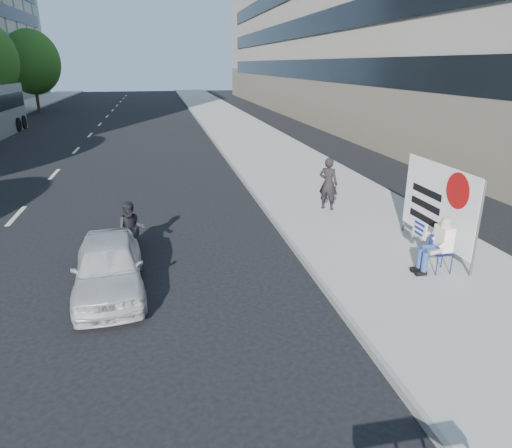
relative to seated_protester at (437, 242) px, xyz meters
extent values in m
plane|color=black|center=(-4.12, -1.21, -0.87)|extent=(160.00, 160.00, 0.00)
cube|color=#A6A39C|center=(-0.12, 18.79, -0.80)|extent=(5.00, 120.00, 0.15)
cylinder|color=#382616|center=(-17.82, 42.79, 0.44)|extent=(0.30, 0.30, 2.62)
ellipsoid|color=#184712|center=(-17.82, 42.79, 3.91)|extent=(5.40, 5.40, 6.21)
cylinder|color=navy|center=(-0.07, -0.21, -0.50)|extent=(0.02, 0.02, 0.45)
cylinder|color=navy|center=(0.29, -0.21, -0.50)|extent=(0.02, 0.02, 0.45)
cylinder|color=navy|center=(-0.07, 0.15, -0.50)|extent=(0.02, 0.02, 0.45)
cylinder|color=navy|center=(0.29, 0.15, -0.50)|extent=(0.02, 0.02, 0.45)
cube|color=navy|center=(0.11, -0.03, -0.26)|extent=(0.40, 0.40, 0.03)
cube|color=navy|center=(0.11, 0.16, -0.07)|extent=(0.40, 0.02, 0.40)
cylinder|color=navy|center=(-0.11, -0.13, -0.17)|extent=(0.44, 0.17, 0.17)
cylinder|color=navy|center=(-0.33, -0.13, -0.40)|extent=(0.14, 0.14, 0.46)
cube|color=black|center=(-0.39, -0.13, -0.67)|extent=(0.26, 0.11, 0.10)
cylinder|color=navy|center=(-0.11, 0.07, -0.17)|extent=(0.44, 0.17, 0.17)
cylinder|color=navy|center=(-0.33, 0.07, -0.40)|extent=(0.14, 0.14, 0.46)
cube|color=black|center=(-0.39, 0.07, -0.67)|extent=(0.26, 0.11, 0.10)
cube|color=white|center=(0.13, -0.03, 0.09)|extent=(0.26, 0.42, 0.56)
sphere|color=tan|center=(0.13, -0.03, 0.46)|extent=(0.23, 0.23, 0.23)
ellipsoid|color=gray|center=(0.15, -0.03, 0.49)|extent=(0.22, 0.24, 0.19)
ellipsoid|color=gray|center=(0.05, -0.03, 0.39)|extent=(0.10, 0.14, 0.13)
cylinder|color=white|center=(0.01, -0.27, 0.06)|extent=(0.30, 0.10, 0.25)
cylinder|color=tan|center=(-0.19, -0.27, -0.12)|extent=(0.29, 0.09, 0.14)
cylinder|color=white|center=(0.06, 0.23, 0.11)|extent=(0.26, 0.20, 0.32)
cylinder|color=tan|center=(-0.07, 0.37, 0.01)|extent=(0.30, 0.21, 0.18)
cube|color=white|center=(-0.14, 0.52, 0.14)|extent=(0.03, 0.55, 0.40)
imported|color=black|center=(-0.72, 5.01, 0.12)|extent=(0.73, 0.71, 1.69)
cylinder|color=#4C4C4C|center=(0.68, -0.37, 0.38)|extent=(0.06, 0.06, 2.20)
cylinder|color=#4C4C4C|center=(0.68, 2.63, 0.38)|extent=(0.06, 0.06, 2.20)
cube|color=white|center=(0.66, 1.13, 0.53)|extent=(0.04, 3.00, 1.90)
cylinder|color=#A50C0C|center=(0.64, 0.43, 1.03)|extent=(0.01, 0.84, 0.84)
cube|color=black|center=(0.64, 1.63, 0.68)|extent=(0.01, 1.30, 0.18)
cube|color=black|center=(0.64, 1.63, 0.33)|extent=(0.01, 1.30, 0.18)
cube|color=black|center=(0.64, 1.63, -0.02)|extent=(0.01, 1.30, 0.18)
imported|color=silver|center=(-7.16, 0.79, -0.28)|extent=(1.67, 3.59, 1.19)
cylinder|color=black|center=(-6.77, 2.09, -0.55)|extent=(0.14, 0.64, 0.64)
cylinder|color=black|center=(-6.77, 3.49, -0.55)|extent=(0.14, 0.64, 0.64)
cube|color=black|center=(-6.77, 2.79, -0.32)|extent=(0.29, 1.21, 0.35)
imported|color=black|center=(-6.77, 2.69, -0.16)|extent=(0.71, 0.56, 1.42)
cylinder|color=black|center=(-15.87, 27.57, -0.37)|extent=(0.26, 1.00, 1.00)
cylinder|color=black|center=(-15.87, 29.07, -0.37)|extent=(0.26, 1.00, 1.00)
camera|label=1|loc=(-5.90, -8.44, 3.76)|focal=32.00mm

